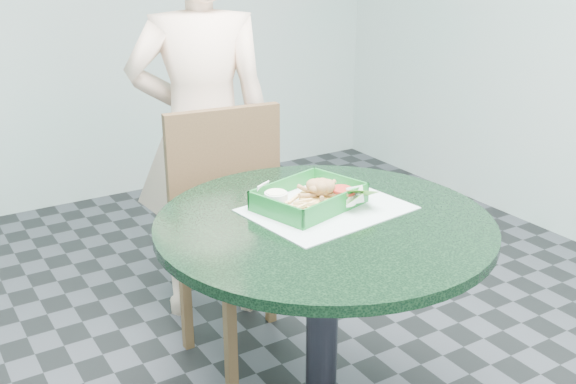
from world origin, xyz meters
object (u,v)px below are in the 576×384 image
food_basket (309,208)px  cafe_table (323,279)px  diner_person (202,124)px  sauce_ramekin (272,201)px  dining_chair (239,220)px  crab_sandwich (321,198)px

food_basket → cafe_table: bearing=-97.7°
diner_person → sauce_ramekin: size_ratio=24.94×
dining_chair → food_basket: bearing=-87.3°
diner_person → crab_sandwich: size_ratio=12.33×
diner_person → crab_sandwich: bearing=108.9°
diner_person → crab_sandwich: 0.88m
cafe_table → diner_person: 0.98m
food_basket → crab_sandwich: size_ratio=2.20×
food_basket → crab_sandwich: bearing=-45.0°
dining_chair → sauce_ramekin: 0.57m
dining_chair → diner_person: size_ratio=0.57×
diner_person → sauce_ramekin: 0.84m
dining_chair → crab_sandwich: dining_chair is taller
food_basket → sauce_ramekin: 0.12m
sauce_ramekin → cafe_table: bearing=-53.4°
cafe_table → dining_chair: dining_chair is taller
food_basket → sauce_ramekin: bearing=164.8°
dining_chair → food_basket: (-0.03, -0.51, 0.23)m
diner_person → food_basket: (-0.06, -0.85, -0.05)m
food_basket → sauce_ramekin: sauce_ramekin is taller
diner_person → food_basket: bearing=107.1°
dining_chair → sauce_ramekin: bearing=-99.9°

